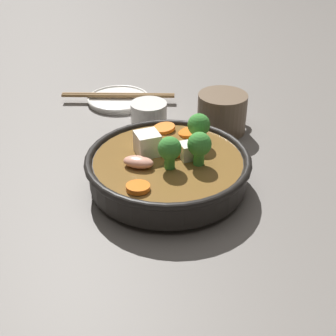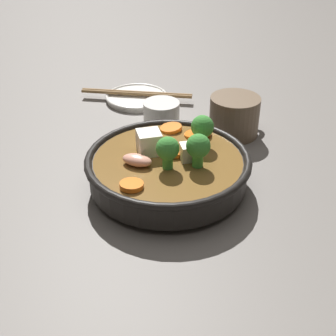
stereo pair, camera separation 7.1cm
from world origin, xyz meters
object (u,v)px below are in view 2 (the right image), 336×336
object	(u,v)px
tea_cup	(161,115)
chopsticks_pair	(136,93)
dark_mug	(235,116)
side_saucer	(137,97)
stirfry_bowl	(169,166)

from	to	relation	value
tea_cup	chopsticks_pair	world-z (taller)	tea_cup
tea_cup	dark_mug	world-z (taller)	dark_mug
dark_mug	side_saucer	bearing A→B (deg)	104.12
stirfry_bowl	dark_mug	world-z (taller)	stirfry_bowl
side_saucer	tea_cup	bearing A→B (deg)	-103.35
side_saucer	dark_mug	bearing A→B (deg)	-75.88
side_saucer	chopsticks_pair	bearing A→B (deg)	180.00
stirfry_bowl	chopsticks_pair	distance (m)	0.33
tea_cup	stirfry_bowl	bearing A→B (deg)	-123.56
side_saucer	dark_mug	xyz separation A→B (m)	(0.06, -0.24, 0.03)
dark_mug	chopsticks_pair	distance (m)	0.24
stirfry_bowl	dark_mug	bearing A→B (deg)	17.78
side_saucer	chopsticks_pair	world-z (taller)	chopsticks_pair
dark_mug	chopsticks_pair	world-z (taller)	dark_mug
dark_mug	chopsticks_pair	xyz separation A→B (m)	(-0.06, 0.24, -0.02)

